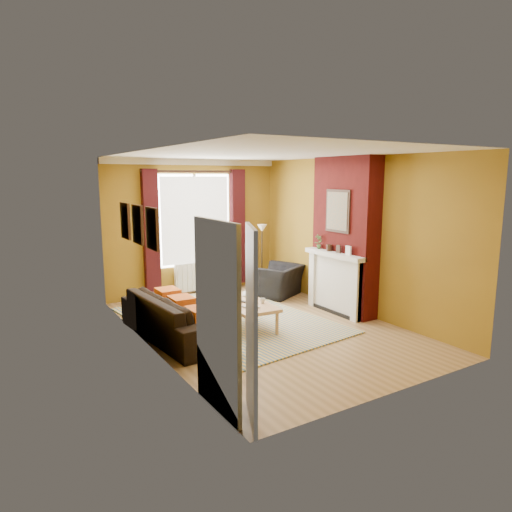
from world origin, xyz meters
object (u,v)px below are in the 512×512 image
(floor_lamp, at_px, (262,238))
(sofa, at_px, (175,316))
(wicker_stool, at_px, (221,281))
(armchair, at_px, (278,281))
(coffee_table, at_px, (246,305))

(floor_lamp, bearing_deg, sofa, -146.18)
(sofa, xyz_separation_m, floor_lamp, (2.73, 1.83, 0.80))
(sofa, bearing_deg, wicker_stool, -46.37)
(armchair, distance_m, floor_lamp, 1.01)
(coffee_table, height_order, floor_lamp, floor_lamp)
(wicker_stool, relative_size, floor_lamp, 0.33)
(sofa, relative_size, armchair, 2.32)
(sofa, xyz_separation_m, armchair, (2.74, 1.23, -0.01))
(armchair, height_order, wicker_stool, armchair)
(armchair, height_order, floor_lamp, floor_lamp)
(wicker_stool, bearing_deg, armchair, -43.94)
(armchair, distance_m, wicker_stool, 1.23)
(coffee_table, bearing_deg, floor_lamp, 56.01)
(coffee_table, distance_m, wicker_stool, 2.38)
(wicker_stool, bearing_deg, floor_lamp, -16.36)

